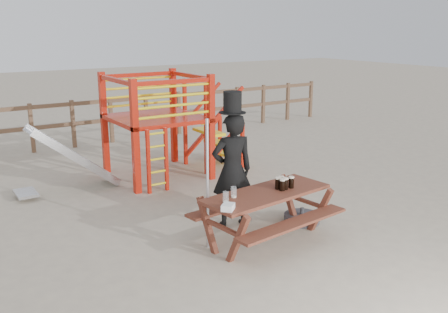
% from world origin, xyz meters
% --- Properties ---
extents(ground, '(60.00, 60.00, 0.00)m').
position_xyz_m(ground, '(0.00, 0.00, 0.00)').
color(ground, tan).
rests_on(ground, ground).
extents(back_fence, '(15.09, 0.09, 1.20)m').
position_xyz_m(back_fence, '(0.00, 7.00, 0.74)').
color(back_fence, brown).
rests_on(back_fence, ground).
extents(playground_fort, '(4.71, 1.84, 2.10)m').
position_xyz_m(playground_fort, '(0.12, 3.58, 1.07)').
color(playground_fort, '#B41B0C').
rests_on(playground_fort, ground).
extents(picnic_table, '(2.05, 1.53, 0.74)m').
position_xyz_m(picnic_table, '(0.09, -0.17, 0.47)').
color(picnic_table, brown).
rests_on(picnic_table, ground).
extents(man_with_hat, '(0.72, 0.55, 2.08)m').
position_xyz_m(man_with_hat, '(0.00, 0.57, 0.93)').
color(man_with_hat, black).
rests_on(man_with_hat, ground).
extents(metal_pole, '(0.04, 0.04, 1.82)m').
position_xyz_m(metal_pole, '(-0.72, 0.09, 0.91)').
color(metal_pole, '#B2B2B7').
rests_on(metal_pole, ground).
extents(parasol_base, '(0.56, 0.56, 0.24)m').
position_xyz_m(parasol_base, '(1.00, 0.08, 0.07)').
color(parasol_base, '#38383D').
rests_on(parasol_base, ground).
extents(paper_bag, '(0.23, 0.22, 0.08)m').
position_xyz_m(paper_bag, '(-0.75, -0.46, 0.78)').
color(paper_bag, white).
rests_on(paper_bag, picnic_table).
extents(stout_pints, '(0.27, 0.19, 0.17)m').
position_xyz_m(stout_pints, '(0.38, -0.19, 0.83)').
color(stout_pints, black).
rests_on(stout_pints, picnic_table).
extents(empty_glasses, '(0.28, 0.19, 0.15)m').
position_xyz_m(empty_glasses, '(-0.52, -0.16, 0.81)').
color(empty_glasses, silver).
rests_on(empty_glasses, picnic_table).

